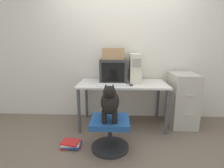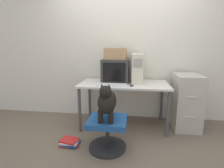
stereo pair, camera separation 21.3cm
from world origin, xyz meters
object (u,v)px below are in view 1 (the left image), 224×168
(book_stack_floor, at_px, (71,144))
(filing_cabinet, at_px, (182,100))
(crt_monitor, at_px, (113,70))
(dog, at_px, (110,101))
(pc_tower, at_px, (135,68))
(keyboard, at_px, (111,85))
(office_chair, at_px, (110,132))
(cardboard_box, at_px, (114,53))

(book_stack_floor, bearing_deg, filing_cabinet, 24.31)
(crt_monitor, bearing_deg, dog, -91.07)
(pc_tower, distance_m, book_stack_floor, 1.56)
(book_stack_floor, bearing_deg, keyboard, 44.30)
(keyboard, bearing_deg, crt_monitor, 85.70)
(pc_tower, relative_size, dog, 0.96)
(keyboard, relative_size, office_chair, 0.93)
(pc_tower, bearing_deg, book_stack_floor, -137.24)
(crt_monitor, bearing_deg, keyboard, -94.30)
(keyboard, xyz_separation_m, office_chair, (0.01, -0.52, -0.52))
(crt_monitor, relative_size, keyboard, 1.02)
(cardboard_box, relative_size, book_stack_floor, 1.19)
(keyboard, bearing_deg, cardboard_box, 85.75)
(crt_monitor, xyz_separation_m, keyboard, (-0.02, -0.33, -0.18))
(keyboard, distance_m, book_stack_floor, 1.02)
(crt_monitor, xyz_separation_m, office_chair, (-0.02, -0.85, -0.70))
(keyboard, bearing_deg, pc_tower, 40.57)
(office_chair, distance_m, book_stack_floor, 0.57)
(crt_monitor, distance_m, dog, 0.91)
(keyboard, xyz_separation_m, dog, (0.01, -0.55, -0.08))
(pc_tower, distance_m, keyboard, 0.56)
(office_chair, bearing_deg, dog, -90.00)
(dog, distance_m, filing_cabinet, 1.46)
(office_chair, bearing_deg, filing_cabinet, 33.49)
(pc_tower, height_order, cardboard_box, cardboard_box)
(crt_monitor, bearing_deg, cardboard_box, 90.00)
(dog, xyz_separation_m, filing_cabinet, (1.20, 0.82, -0.23))
(cardboard_box, bearing_deg, dog, -91.06)
(cardboard_box, bearing_deg, filing_cabinet, -3.11)
(crt_monitor, distance_m, filing_cabinet, 1.28)
(filing_cabinet, bearing_deg, dog, -145.69)
(keyboard, relative_size, filing_cabinet, 0.52)
(crt_monitor, bearing_deg, office_chair, -91.10)
(pc_tower, relative_size, cardboard_box, 1.33)
(cardboard_box, xyz_separation_m, book_stack_floor, (-0.55, -0.84, -1.18))
(office_chair, bearing_deg, cardboard_box, 88.91)
(dog, bearing_deg, pc_tower, 66.54)
(pc_tower, xyz_separation_m, cardboard_box, (-0.37, 0.00, 0.24))
(cardboard_box, bearing_deg, keyboard, -94.25)
(keyboard, bearing_deg, dog, -89.10)
(keyboard, height_order, book_stack_floor, keyboard)
(crt_monitor, relative_size, cardboard_box, 1.33)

